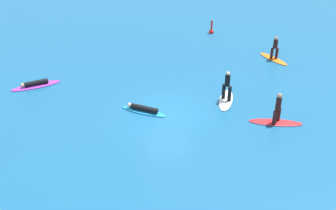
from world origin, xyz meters
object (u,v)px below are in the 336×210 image
surfer_on_blue_board (143,110)px  surfer_on_purple_board (35,84)px  surfer_on_orange_board (274,53)px  surfer_on_red_board (277,115)px  marker_buoy (211,31)px  surfer_on_white_board (226,93)px

surfer_on_blue_board → surfer_on_purple_board: surfer_on_blue_board is taller
surfer_on_orange_board → surfer_on_blue_board: surfer_on_orange_board is taller
surfer_on_red_board → marker_buoy: 13.54m
surfer_on_white_board → surfer_on_blue_board: size_ratio=1.00×
surfer_on_blue_board → surfer_on_orange_board: bearing=-118.5°
surfer_on_red_board → surfer_on_purple_board: 14.56m
surfer_on_purple_board → marker_buoy: bearing=-167.9°
surfer_on_purple_board → surfer_on_white_board: bearing=145.1°
surfer_on_orange_board → surfer_on_blue_board: bearing=96.8°
surfer_on_red_board → marker_buoy: bearing=-73.7°
surfer_on_red_board → surfer_on_blue_board: bearing=-2.2°
surfer_on_white_board → surfer_on_purple_board: surfer_on_white_board is taller
surfer_on_red_board → surfer_on_purple_board: surfer_on_red_board is taller
surfer_on_blue_board → surfer_on_purple_board: (-6.63, 3.47, -0.03)m
surfer_on_white_board → surfer_on_red_board: bearing=-122.3°
surfer_on_orange_board → surfer_on_red_board: size_ratio=0.88×
surfer_on_orange_board → surfer_on_purple_board: surfer_on_orange_board is taller
surfer_on_orange_board → marker_buoy: bearing=5.2°
surfer_on_orange_board → surfer_on_red_board: 8.38m
marker_buoy → surfer_on_orange_board: bearing=-56.1°
surfer_on_blue_board → surfer_on_red_board: size_ratio=0.91×
surfer_on_white_board → surfer_on_purple_board: bearing=94.2°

